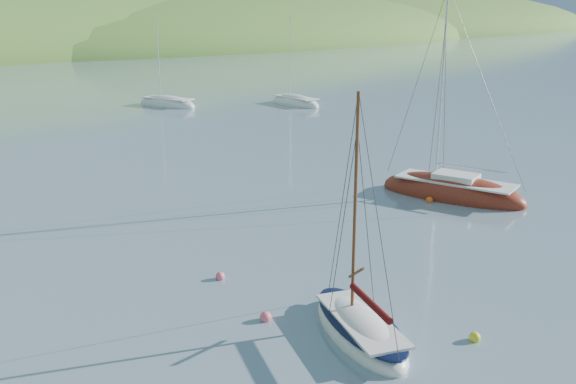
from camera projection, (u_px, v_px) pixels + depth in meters
ground at (400, 316)px, 23.45m from camera, size 700.00×700.00×0.00m
daysailer_white at (360, 329)px, 22.10m from camera, size 4.04×6.17×8.91m
sloop_red at (452, 193)px, 38.05m from camera, size 5.35×9.27×12.99m
distant_sloop_b at (167, 104)px, 72.76m from camera, size 5.14×8.24×11.09m
distant_sloop_d at (295, 103)px, 73.70m from camera, size 2.75×7.65×10.88m
mooring_buoys at (292, 280)px, 26.31m from camera, size 25.23×12.44×0.42m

